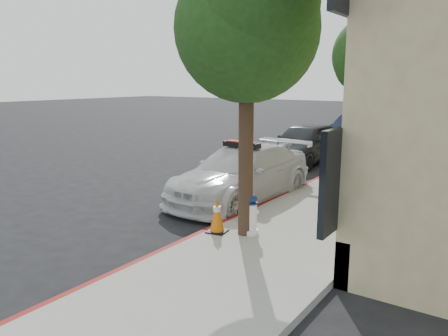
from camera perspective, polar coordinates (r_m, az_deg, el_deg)
ground at (r=12.43m, az=-3.75°, el=-4.03°), size 120.00×120.00×0.00m
sidewalk at (r=20.02m, az=23.03°, el=1.21°), size 3.20×50.00×0.15m
curb_strip at (r=20.37m, az=18.80°, el=1.67°), size 0.12×50.00×0.15m
tree_near at (r=8.70m, az=3.16°, el=17.81°), size 2.92×2.82×5.62m
tree_mid at (r=16.04m, az=18.73°, el=13.88°), size 2.77×2.64×5.43m
tree_far at (r=23.82m, az=24.27°, el=13.03°), size 3.10×3.00×5.81m
police_car at (r=12.18m, az=2.29°, el=-0.68°), size 2.33×5.27×1.65m
parked_car_mid at (r=18.04m, az=10.59°, el=3.30°), size 2.08×4.87×1.64m
parked_car_far at (r=24.40m, az=16.77°, el=4.94°), size 2.01×4.75×1.52m
fire_hydrant at (r=9.09m, az=3.52°, el=-6.12°), size 0.36×0.33×0.85m
traffic_cone at (r=9.21m, az=-0.92°, el=-6.19°), size 0.44×0.44×0.74m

